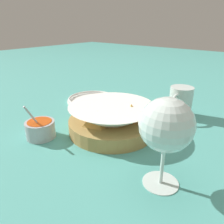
# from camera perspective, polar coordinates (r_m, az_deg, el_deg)

# --- Properties ---
(ground_plane) EXTENTS (4.00, 4.00, 0.00)m
(ground_plane) POSITION_cam_1_polar(r_m,az_deg,el_deg) (0.61, -2.96, -4.54)
(ground_plane) COLOR teal
(food_basket) EXTENTS (0.23, 0.23, 0.08)m
(food_basket) POSITION_cam_1_polar(r_m,az_deg,el_deg) (0.59, -0.02, -2.11)
(food_basket) COLOR #B2894C
(food_basket) RESTS_ON ground_plane
(sauce_cup) EXTENTS (0.07, 0.07, 0.10)m
(sauce_cup) POSITION_cam_1_polar(r_m,az_deg,el_deg) (0.59, -18.22, -4.12)
(sauce_cup) COLOR #B7B7BC
(sauce_cup) RESTS_ON ground_plane
(wine_glass) EXTENTS (0.09, 0.09, 0.17)m
(wine_glass) POSITION_cam_1_polar(r_m,az_deg,el_deg) (0.38, 13.99, -3.89)
(wine_glass) COLOR silver
(wine_glass) RESTS_ON ground_plane
(beer_mug) EXTENTS (0.11, 0.07, 0.09)m
(beer_mug) POSITION_cam_1_polar(r_m,az_deg,el_deg) (0.72, 17.38, 2.32)
(beer_mug) COLOR silver
(beer_mug) RESTS_ON ground_plane
(side_plate) EXTENTS (0.19, 0.19, 0.01)m
(side_plate) POSITION_cam_1_polar(r_m,az_deg,el_deg) (0.83, -5.16, 3.32)
(side_plate) COLOR white
(side_plate) RESTS_ON ground_plane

